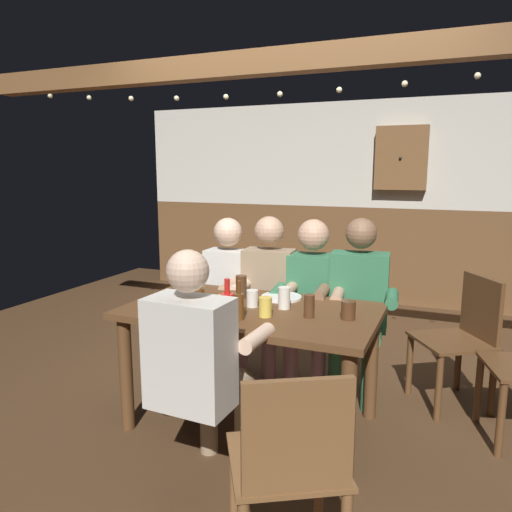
{
  "coord_description": "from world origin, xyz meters",
  "views": [
    {
      "loc": [
        1.12,
        -2.79,
        1.58
      ],
      "look_at": [
        0.0,
        -0.1,
        1.06
      ],
      "focal_mm": 34.16,
      "sensor_mm": 36.0,
      "label": 1
    }
  ],
  "objects": [
    {
      "name": "person_3",
      "position": [
        0.52,
        0.5,
        0.69
      ],
      "size": [
        0.56,
        0.54,
        1.25
      ],
      "rotation": [
        0.0,
        0.0,
        3.25
      ],
      "color": "#33724C",
      "rests_on": "ground_plane"
    },
    {
      "name": "bottle_2",
      "position": [
        0.0,
        -0.5,
        0.84
      ],
      "size": [
        0.07,
        0.07,
        0.25
      ],
      "color": "red",
      "rests_on": "dining_table"
    },
    {
      "name": "pint_glass_1",
      "position": [
        -0.01,
        -0.14,
        0.8
      ],
      "size": [
        0.07,
        0.07,
        0.1
      ],
      "primitive_type": "cylinder",
      "color": "white",
      "rests_on": "dining_table"
    },
    {
      "name": "pint_glass_0",
      "position": [
        -0.13,
        -0.3,
        0.8
      ],
      "size": [
        0.06,
        0.06,
        0.1
      ],
      "primitive_type": "cylinder",
      "color": "#E5C64C",
      "rests_on": "dining_table"
    },
    {
      "name": "string_lights",
      "position": [
        0.0,
        0.31,
        2.09
      ],
      "size": [
        3.92,
        0.04,
        0.13
      ],
      "color": "#F9EAB2"
    },
    {
      "name": "pint_glass_2",
      "position": [
        0.59,
        -0.17,
        0.8
      ],
      "size": [
        0.08,
        0.08,
        0.1
      ],
      "primitive_type": "cylinder",
      "color": "#4C2D19",
      "rests_on": "dining_table"
    },
    {
      "name": "person_2",
      "position": [
        0.18,
        0.5,
        0.68
      ],
      "size": [
        0.52,
        0.56,
        1.23
      ],
      "rotation": [
        0.0,
        0.0,
        3.28
      ],
      "color": "#33724C",
      "rests_on": "ground_plane"
    },
    {
      "name": "pint_glass_4",
      "position": [
        -0.15,
        0.02,
        0.82
      ],
      "size": [
        0.07,
        0.07,
        0.15
      ],
      "primitive_type": "cylinder",
      "color": "#4C2D19",
      "rests_on": "dining_table"
    },
    {
      "name": "chair_empty_near_left",
      "position": [
        0.6,
        -1.2,
        0.48
      ],
      "size": [
        0.6,
        0.6,
        0.88
      ],
      "rotation": [
        0.0,
        0.0,
        0.53
      ],
      "color": "brown",
      "rests_on": "ground_plane"
    },
    {
      "name": "pint_glass_6",
      "position": [
        0.14,
        -0.3,
        0.81
      ],
      "size": [
        0.08,
        0.08,
        0.11
      ],
      "primitive_type": "cylinder",
      "color": "#E5C64C",
      "rests_on": "dining_table"
    },
    {
      "name": "person_1",
      "position": [
        -0.16,
        0.49,
        0.68
      ],
      "size": [
        0.54,
        0.54,
        1.24
      ],
      "rotation": [
        0.0,
        0.0,
        3.23
      ],
      "color": "#997F60",
      "rests_on": "ground_plane"
    },
    {
      "name": "bottle_1",
      "position": [
        0.03,
        -0.41,
        0.83
      ],
      "size": [
        0.05,
        0.05,
        0.22
      ],
      "color": "#593314",
      "rests_on": "dining_table"
    },
    {
      "name": "back_wall_wainscot",
      "position": [
        0.0,
        3.05,
        0.57
      ],
      "size": [
        5.55,
        0.12,
        1.13
      ],
      "primitive_type": "cube",
      "color": "brown",
      "rests_on": "ground_plane"
    },
    {
      "name": "pint_glass_5",
      "position": [
        0.19,
        -0.1,
        0.82
      ],
      "size": [
        0.07,
        0.07,
        0.13
      ],
      "primitive_type": "cylinder",
      "color": "white",
      "rests_on": "dining_table"
    },
    {
      "name": "pint_glass_3",
      "position": [
        0.38,
        -0.21,
        0.82
      ],
      "size": [
        0.06,
        0.06,
        0.13
      ],
      "primitive_type": "cylinder",
      "color": "#4C2D19",
      "rests_on": "dining_table"
    },
    {
      "name": "person_0",
      "position": [
        -0.51,
        0.48,
        0.67
      ],
      "size": [
        0.49,
        0.53,
        1.21
      ],
      "rotation": [
        0.0,
        0.0,
        3.16
      ],
      "color": "silver",
      "rests_on": "ground_plane"
    },
    {
      "name": "wall_dart_cabinet",
      "position": [
        0.49,
        2.92,
        1.7
      ],
      "size": [
        0.56,
        0.15,
        0.7
      ],
      "color": "brown"
    },
    {
      "name": "bottle_0",
      "position": [
        -0.21,
        -0.43,
        0.84
      ],
      "size": [
        0.05,
        0.05,
        0.22
      ],
      "color": "#593314",
      "rests_on": "dining_table"
    },
    {
      "name": "chair_empty_near_right",
      "position": [
        1.2,
        0.61,
        0.48
      ],
      "size": [
        0.61,
        0.61,
        0.88
      ],
      "rotation": [
        0.0,
        0.0,
        -4.13
      ],
      "color": "brown",
      "rests_on": "ground_plane"
    },
    {
      "name": "ground_plane",
      "position": [
        0.0,
        0.0,
        0.0
      ],
      "size": [
        7.16,
        7.16,
        0.0
      ],
      "primitive_type": "plane",
      "color": "#4C331E"
    },
    {
      "name": "person_4",
      "position": [
        0.0,
        -0.84,
        0.67
      ],
      "size": [
        0.55,
        0.53,
        1.22
      ],
      "rotation": [
        0.0,
        0.0,
        -0.04
      ],
      "color": "silver",
      "rests_on": "ground_plane"
    },
    {
      "name": "table_candle",
      "position": [
        -0.51,
        -0.08,
        0.79
      ],
      "size": [
        0.04,
        0.04,
        0.08
      ],
      "primitive_type": "cylinder",
      "color": "#F9E08C",
      "rests_on": "dining_table"
    },
    {
      "name": "plate_0",
      "position": [
        0.09,
        0.11,
        0.76
      ],
      "size": [
        0.26,
        0.26,
        0.01
      ],
      "primitive_type": "cylinder",
      "color": "white",
      "rests_on": "dining_table"
    },
    {
      "name": "bottle_3",
      "position": [
        -0.63,
        0.07,
        0.84
      ],
      "size": [
        0.06,
        0.06,
        0.25
      ],
      "color": "#593314",
      "rests_on": "dining_table"
    },
    {
      "name": "ceiling_beam",
      "position": [
        0.0,
        0.36,
        2.27
      ],
      "size": [
        5.0,
        0.14,
        0.16
      ],
      "primitive_type": "cube",
      "color": "brown"
    },
    {
      "name": "dining_table",
      "position": [
        0.0,
        -0.17,
        0.63
      ],
      "size": [
        1.51,
        0.87,
        0.75
      ],
      "color": "brown",
      "rests_on": "ground_plane"
    },
    {
      "name": "back_wall_upper",
      "position": [
        0.0,
        3.05,
        1.74
      ],
      "size": [
        5.55,
        0.12,
        1.22
      ],
      "primitive_type": "cube",
      "color": "beige"
    }
  ]
}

